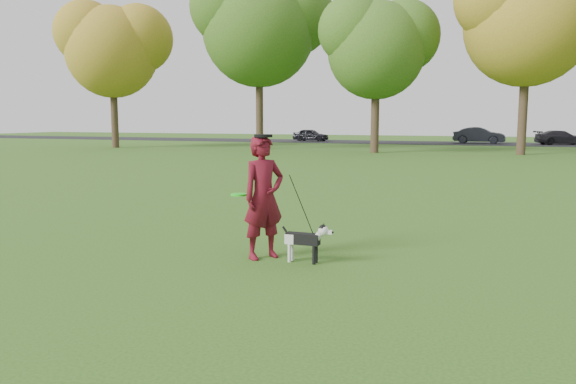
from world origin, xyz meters
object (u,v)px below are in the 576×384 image
at_px(car_right, 561,138).
at_px(car_mid, 479,135).
at_px(man, 264,197).
at_px(dog, 307,238).
at_px(car_left, 311,135).

bearing_deg(car_right, car_mid, 71.62).
height_order(man, car_right, man).
xyz_separation_m(man, dog, (0.66, -0.05, -0.53)).
height_order(dog, car_right, car_right).
xyz_separation_m(man, car_left, (-12.51, 39.92, -0.33)).
relative_size(man, car_left, 0.56).
xyz_separation_m(man, car_right, (7.44, 39.92, -0.32)).
height_order(car_mid, car_right, car_mid).
distance_m(man, car_left, 41.84).
xyz_separation_m(dog, car_right, (6.77, 39.97, 0.21)).
bearing_deg(car_right, man, 151.07).
relative_size(man, car_mid, 0.45).
bearing_deg(car_left, car_mid, -85.94).
bearing_deg(car_right, car_left, 71.62).
distance_m(man, dog, 0.85).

